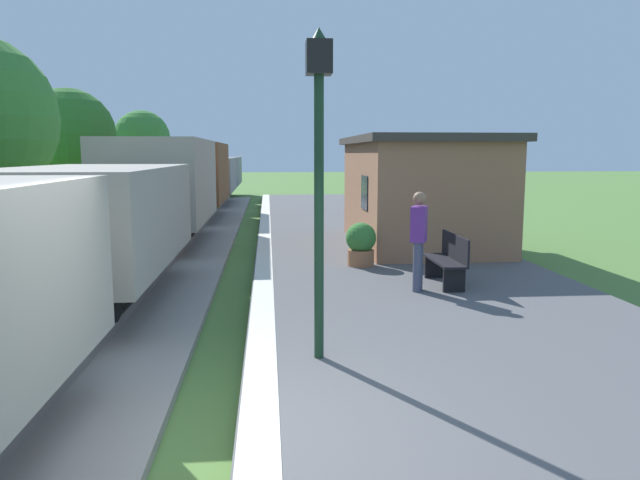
{
  "coord_description": "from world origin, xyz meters",
  "views": [
    {
      "loc": [
        0.5,
        -4.79,
        2.6
      ],
      "look_at": [
        1.45,
        6.19,
        1.02
      ],
      "focal_mm": 33.95,
      "sensor_mm": 36.0,
      "label": 1
    }
  ],
  "objects_px": {
    "bench_near_hut": "(448,259)",
    "person_waiting": "(419,237)",
    "lamp_post_near": "(319,135)",
    "tree_field_distant": "(142,139)",
    "freight_train": "(179,187)",
    "station_hut": "(420,191)",
    "tree_field_left": "(69,134)",
    "potted_planter": "(361,243)"
  },
  "relations": [
    {
      "from": "bench_near_hut",
      "to": "person_waiting",
      "type": "bearing_deg",
      "value": -146.91
    },
    {
      "from": "lamp_post_near",
      "to": "bench_near_hut",
      "type": "bearing_deg",
      "value": 54.56
    },
    {
      "from": "tree_field_distant",
      "to": "freight_train",
      "type": "bearing_deg",
      "value": -73.86
    },
    {
      "from": "bench_near_hut",
      "to": "tree_field_distant",
      "type": "bearing_deg",
      "value": 113.76
    },
    {
      "from": "station_hut",
      "to": "tree_field_distant",
      "type": "xyz_separation_m",
      "value": [
        -10.38,
        17.21,
        1.71
      ]
    },
    {
      "from": "freight_train",
      "to": "tree_field_distant",
      "type": "height_order",
      "value": "tree_field_distant"
    },
    {
      "from": "person_waiting",
      "to": "tree_field_left",
      "type": "bearing_deg",
      "value": -32.33
    },
    {
      "from": "freight_train",
      "to": "person_waiting",
      "type": "height_order",
      "value": "freight_train"
    },
    {
      "from": "person_waiting",
      "to": "lamp_post_near",
      "type": "distance_m",
      "value": 4.17
    },
    {
      "from": "person_waiting",
      "to": "tree_field_distant",
      "type": "distance_m",
      "value": 24.33
    },
    {
      "from": "lamp_post_near",
      "to": "person_waiting",
      "type": "bearing_deg",
      "value": 58.88
    },
    {
      "from": "lamp_post_near",
      "to": "freight_train",
      "type": "bearing_deg",
      "value": 104.53
    },
    {
      "from": "bench_near_hut",
      "to": "tree_field_distant",
      "type": "distance_m",
      "value": 24.23
    },
    {
      "from": "freight_train",
      "to": "potted_planter",
      "type": "height_order",
      "value": "freight_train"
    },
    {
      "from": "lamp_post_near",
      "to": "tree_field_distant",
      "type": "distance_m",
      "value": 26.73
    },
    {
      "from": "potted_planter",
      "to": "lamp_post_near",
      "type": "bearing_deg",
      "value": -103.5
    },
    {
      "from": "bench_near_hut",
      "to": "lamp_post_near",
      "type": "height_order",
      "value": "lamp_post_near"
    },
    {
      "from": "station_hut",
      "to": "potted_planter",
      "type": "xyz_separation_m",
      "value": [
        -1.96,
        -2.85,
        -0.93
      ]
    },
    {
      "from": "person_waiting",
      "to": "potted_planter",
      "type": "height_order",
      "value": "person_waiting"
    },
    {
      "from": "station_hut",
      "to": "lamp_post_near",
      "type": "bearing_deg",
      "value": -111.25
    },
    {
      "from": "tree_field_distant",
      "to": "tree_field_left",
      "type": "bearing_deg",
      "value": -98.54
    },
    {
      "from": "potted_planter",
      "to": "lamp_post_near",
      "type": "relative_size",
      "value": 0.25
    },
    {
      "from": "tree_field_left",
      "to": "station_hut",
      "type": "bearing_deg",
      "value": -38.65
    },
    {
      "from": "freight_train",
      "to": "potted_planter",
      "type": "distance_m",
      "value": 9.12
    },
    {
      "from": "tree_field_left",
      "to": "freight_train",
      "type": "bearing_deg",
      "value": -42.82
    },
    {
      "from": "potted_planter",
      "to": "tree_field_distant",
      "type": "bearing_deg",
      "value": 112.77
    },
    {
      "from": "freight_train",
      "to": "tree_field_distant",
      "type": "xyz_separation_m",
      "value": [
        -3.58,
        12.38,
        1.86
      ]
    },
    {
      "from": "station_hut",
      "to": "tree_field_left",
      "type": "bearing_deg",
      "value": 141.35
    },
    {
      "from": "freight_train",
      "to": "lamp_post_near",
      "type": "relative_size",
      "value": 10.59
    },
    {
      "from": "station_hut",
      "to": "lamp_post_near",
      "type": "relative_size",
      "value": 1.57
    },
    {
      "from": "person_waiting",
      "to": "lamp_post_near",
      "type": "xyz_separation_m",
      "value": [
        -1.99,
        -3.29,
        1.62
      ]
    },
    {
      "from": "tree_field_left",
      "to": "tree_field_distant",
      "type": "xyz_separation_m",
      "value": [
        1.19,
        7.95,
        0.03
      ]
    },
    {
      "from": "lamp_post_near",
      "to": "potted_planter",
      "type": "bearing_deg",
      "value": 76.5
    },
    {
      "from": "potted_planter",
      "to": "tree_field_left",
      "type": "relative_size",
      "value": 0.18
    },
    {
      "from": "tree_field_left",
      "to": "tree_field_distant",
      "type": "relative_size",
      "value": 1.06
    },
    {
      "from": "lamp_post_near",
      "to": "tree_field_left",
      "type": "xyz_separation_m",
      "value": [
        -8.25,
        17.82,
        0.53
      ]
    },
    {
      "from": "bench_near_hut",
      "to": "lamp_post_near",
      "type": "xyz_separation_m",
      "value": [
        -2.65,
        -3.72,
        2.08
      ]
    },
    {
      "from": "bench_near_hut",
      "to": "lamp_post_near",
      "type": "distance_m",
      "value": 5.02
    },
    {
      "from": "potted_planter",
      "to": "lamp_post_near",
      "type": "xyz_separation_m",
      "value": [
        -1.37,
        -5.71,
        2.08
      ]
    },
    {
      "from": "person_waiting",
      "to": "tree_field_left",
      "type": "xyz_separation_m",
      "value": [
        -10.24,
        14.52,
        2.15
      ]
    },
    {
      "from": "bench_near_hut",
      "to": "lamp_post_near",
      "type": "relative_size",
      "value": 0.41
    },
    {
      "from": "potted_planter",
      "to": "tree_field_distant",
      "type": "relative_size",
      "value": 0.19
    }
  ]
}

